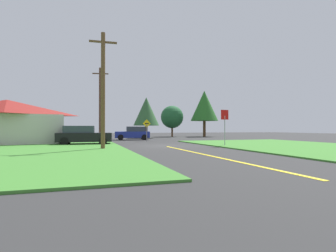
{
  "coord_description": "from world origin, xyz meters",
  "views": [
    {
      "loc": [
        -6.18,
        -20.36,
        1.41
      ],
      "look_at": [
        1.5,
        3.36,
        1.63
      ],
      "focal_mm": 28.14,
      "sensor_mm": 36.0,
      "label": 1
    }
  ],
  "objects_px": {
    "pine_tree_center": "(172,117)",
    "oak_tree_right": "(204,106)",
    "utility_pole_near": "(103,89)",
    "car_approaching_junction": "(133,133)",
    "stop_sign": "(225,120)",
    "parked_car_near_building": "(83,135)",
    "utility_pole_mid": "(100,103)",
    "direction_sign": "(147,128)",
    "oak_tree_left": "(146,111)",
    "barn": "(7,122)"
  },
  "relations": [
    {
      "from": "barn",
      "to": "pine_tree_center",
      "type": "bearing_deg",
      "value": 37.51
    },
    {
      "from": "stop_sign",
      "to": "utility_pole_mid",
      "type": "height_order",
      "value": "utility_pole_mid"
    },
    {
      "from": "pine_tree_center",
      "to": "oak_tree_right",
      "type": "height_order",
      "value": "oak_tree_right"
    },
    {
      "from": "direction_sign",
      "to": "oak_tree_right",
      "type": "relative_size",
      "value": 0.31
    },
    {
      "from": "stop_sign",
      "to": "car_approaching_junction",
      "type": "relative_size",
      "value": 0.66
    },
    {
      "from": "car_approaching_junction",
      "to": "oak_tree_right",
      "type": "bearing_deg",
      "value": -141.13
    },
    {
      "from": "utility_pole_mid",
      "to": "pine_tree_center",
      "type": "bearing_deg",
      "value": 41.39
    },
    {
      "from": "oak_tree_right",
      "to": "pine_tree_center",
      "type": "bearing_deg",
      "value": 161.51
    },
    {
      "from": "oak_tree_left",
      "to": "pine_tree_center",
      "type": "distance_m",
      "value": 7.71
    },
    {
      "from": "stop_sign",
      "to": "pine_tree_center",
      "type": "xyz_separation_m",
      "value": [
        3.72,
        23.81,
        1.3
      ]
    },
    {
      "from": "utility_pole_mid",
      "to": "oak_tree_left",
      "type": "xyz_separation_m",
      "value": [
        6.8,
        5.86,
        -0.45
      ]
    },
    {
      "from": "parked_car_near_building",
      "to": "car_approaching_junction",
      "type": "xyz_separation_m",
      "value": [
        5.8,
        8.01,
        -0.0
      ]
    },
    {
      "from": "direction_sign",
      "to": "pine_tree_center",
      "type": "bearing_deg",
      "value": 61.62
    },
    {
      "from": "car_approaching_junction",
      "to": "barn",
      "type": "relative_size",
      "value": 0.45
    },
    {
      "from": "parked_car_near_building",
      "to": "utility_pole_near",
      "type": "relative_size",
      "value": 0.6
    },
    {
      "from": "car_approaching_junction",
      "to": "direction_sign",
      "type": "xyz_separation_m",
      "value": [
        0.71,
        -4.17,
        0.67
      ]
    },
    {
      "from": "utility_pole_near",
      "to": "parked_car_near_building",
      "type": "bearing_deg",
      "value": 101.64
    },
    {
      "from": "utility_pole_near",
      "to": "oak_tree_right",
      "type": "bearing_deg",
      "value": 50.97
    },
    {
      "from": "utility_pole_near",
      "to": "oak_tree_right",
      "type": "distance_m",
      "value": 29.14
    },
    {
      "from": "parked_car_near_building",
      "to": "oak_tree_left",
      "type": "xyz_separation_m",
      "value": [
        8.67,
        13.22,
        3.04
      ]
    },
    {
      "from": "car_approaching_junction",
      "to": "pine_tree_center",
      "type": "xyz_separation_m",
      "value": [
        8.57,
        10.37,
        2.53
      ]
    },
    {
      "from": "parked_car_near_building",
      "to": "stop_sign",
      "type": "bearing_deg",
      "value": -22.6
    },
    {
      "from": "parked_car_near_building",
      "to": "barn",
      "type": "distance_m",
      "value": 6.94
    },
    {
      "from": "parked_car_near_building",
      "to": "utility_pole_mid",
      "type": "relative_size",
      "value": 0.55
    },
    {
      "from": "utility_pole_mid",
      "to": "oak_tree_right",
      "type": "distance_m",
      "value": 20.01
    },
    {
      "from": "utility_pole_near",
      "to": "barn",
      "type": "relative_size",
      "value": 0.81
    },
    {
      "from": "car_approaching_junction",
      "to": "utility_pole_mid",
      "type": "height_order",
      "value": "utility_pole_mid"
    },
    {
      "from": "stop_sign",
      "to": "pine_tree_center",
      "type": "relative_size",
      "value": 0.55
    },
    {
      "from": "parked_car_near_building",
      "to": "direction_sign",
      "type": "height_order",
      "value": "direction_sign"
    },
    {
      "from": "utility_pole_near",
      "to": "pine_tree_center",
      "type": "height_order",
      "value": "utility_pole_near"
    },
    {
      "from": "car_approaching_junction",
      "to": "barn",
      "type": "bearing_deg",
      "value": 31.27
    },
    {
      "from": "utility_pole_near",
      "to": "utility_pole_mid",
      "type": "height_order",
      "value": "utility_pole_mid"
    },
    {
      "from": "direction_sign",
      "to": "oak_tree_left",
      "type": "distance_m",
      "value": 9.91
    },
    {
      "from": "oak_tree_right",
      "to": "barn",
      "type": "xyz_separation_m",
      "value": [
        -25.95,
        -14.2,
        -3.25
      ]
    },
    {
      "from": "utility_pole_mid",
      "to": "parked_car_near_building",
      "type": "bearing_deg",
      "value": -104.24
    },
    {
      "from": "car_approaching_junction",
      "to": "stop_sign",
      "type": "bearing_deg",
      "value": 116.62
    },
    {
      "from": "oak_tree_left",
      "to": "pine_tree_center",
      "type": "bearing_deg",
      "value": 42.17
    },
    {
      "from": "stop_sign",
      "to": "oak_tree_right",
      "type": "distance_m",
      "value": 24.01
    },
    {
      "from": "utility_pole_mid",
      "to": "oak_tree_left",
      "type": "height_order",
      "value": "utility_pole_mid"
    },
    {
      "from": "parked_car_near_building",
      "to": "oak_tree_left",
      "type": "height_order",
      "value": "oak_tree_left"
    },
    {
      "from": "oak_tree_left",
      "to": "pine_tree_center",
      "type": "xyz_separation_m",
      "value": [
        5.7,
        5.17,
        -0.51
      ]
    },
    {
      "from": "utility_pole_mid",
      "to": "oak_tree_left",
      "type": "relative_size",
      "value": 1.42
    },
    {
      "from": "stop_sign",
      "to": "car_approaching_junction",
      "type": "distance_m",
      "value": 14.34
    },
    {
      "from": "stop_sign",
      "to": "car_approaching_junction",
      "type": "xyz_separation_m",
      "value": [
        -4.86,
        13.43,
        -1.23
      ]
    },
    {
      "from": "stop_sign",
      "to": "direction_sign",
      "type": "relative_size",
      "value": 1.21
    },
    {
      "from": "parked_car_near_building",
      "to": "utility_pole_mid",
      "type": "height_order",
      "value": "utility_pole_mid"
    },
    {
      "from": "stop_sign",
      "to": "pine_tree_center",
      "type": "height_order",
      "value": "pine_tree_center"
    },
    {
      "from": "direction_sign",
      "to": "oak_tree_left",
      "type": "relative_size",
      "value": 0.4
    },
    {
      "from": "barn",
      "to": "car_approaching_junction",
      "type": "bearing_deg",
      "value": 24.53
    },
    {
      "from": "direction_sign",
      "to": "barn",
      "type": "height_order",
      "value": "barn"
    }
  ]
}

